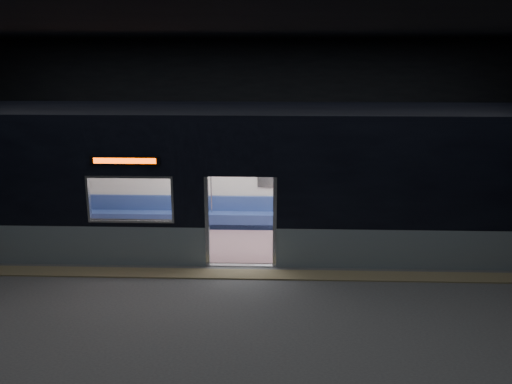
{
  "coord_description": "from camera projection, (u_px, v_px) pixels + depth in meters",
  "views": [
    {
      "loc": [
        0.74,
        -10.16,
        4.7
      ],
      "look_at": [
        0.29,
        2.3,
        1.38
      ],
      "focal_mm": 38.0,
      "sensor_mm": 36.0,
      "label": 1
    }
  ],
  "objects": [
    {
      "name": "transit_map",
      "position": [
        279.0,
        173.0,
        14.36
      ],
      "size": [
        1.05,
        0.03,
        0.68
      ],
      "primitive_type": "cube",
      "color": "white",
      "rests_on": "metro_car"
    },
    {
      "name": "handbag",
      "position": [
        400.0,
        209.0,
        13.93
      ],
      "size": [
        0.37,
        0.34,
        0.16
      ],
      "primitive_type": "cube",
      "rotation": [
        0.0,
        0.0,
        0.28
      ],
      "color": "black",
      "rests_on": "passenger"
    },
    {
      "name": "station_floor",
      "position": [
        238.0,
        286.0,
        11.05
      ],
      "size": [
        24.0,
        14.0,
        0.01
      ],
      "primitive_type": "cube",
      "color": "#47494C",
      "rests_on": "ground"
    },
    {
      "name": "metro_car",
      "position": [
        244.0,
        170.0,
        13.03
      ],
      "size": [
        18.0,
        3.04,
        3.35
      ],
      "color": "gray",
      "rests_on": "station_floor"
    },
    {
      "name": "passenger",
      "position": [
        398.0,
        202.0,
        14.13
      ],
      "size": [
        0.45,
        0.73,
        1.4
      ],
      "rotation": [
        0.0,
        0.0,
        -0.17
      ],
      "color": "black",
      "rests_on": "metro_car"
    },
    {
      "name": "station_envelope",
      "position": [
        236.0,
        105.0,
        10.11
      ],
      "size": [
        24.0,
        14.0,
        5.0
      ],
      "color": "black",
      "rests_on": "station_floor"
    },
    {
      "name": "tactile_strip",
      "position": [
        240.0,
        274.0,
        11.58
      ],
      "size": [
        22.8,
        0.5,
        0.03
      ],
      "primitive_type": "cube",
      "color": "#8C7F59",
      "rests_on": "station_floor"
    }
  ]
}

